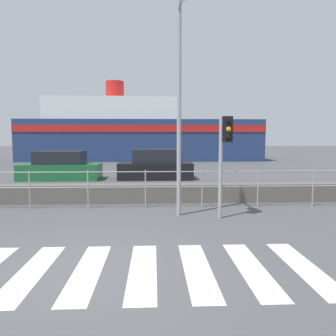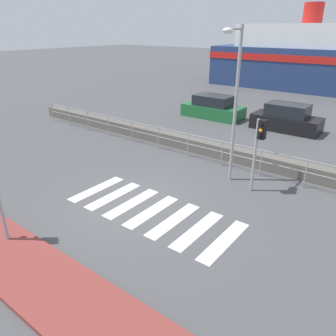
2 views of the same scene
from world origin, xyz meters
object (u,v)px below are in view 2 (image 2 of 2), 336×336
Objects in this scene: parked_car_black at (286,119)px; streetlamp at (234,90)px; ferry_boat at (329,62)px; traffic_light_far at (259,140)px; parked_car_green at (213,108)px.

streetlamp is at bearing -85.83° from parked_car_black.
ferry_boat is at bearing 96.26° from parked_car_black.
ferry_boat is 16.36m from parked_car_black.
ferry_boat is at bearing 95.55° from streetlamp.
traffic_light_far is at bearing -7.50° from streetlamp.
parked_car_black is at bearing 0.00° from parked_car_green.
streetlamp is 8.89m from parked_car_black.
parked_car_green is (-5.54, 8.38, -2.95)m from streetlamp.
ferry_boat is (-3.58, 24.69, 0.52)m from traffic_light_far.
ferry_boat reaches higher than streetlamp.
parked_car_green is 1.05× the size of parked_car_black.
streetlamp is 10.47m from parked_car_green.
ferry_boat is 5.57× the size of parked_car_green.
ferry_boat is at bearing 98.24° from traffic_light_far.
parked_car_black is (1.77, -16.16, -1.86)m from ferry_boat.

